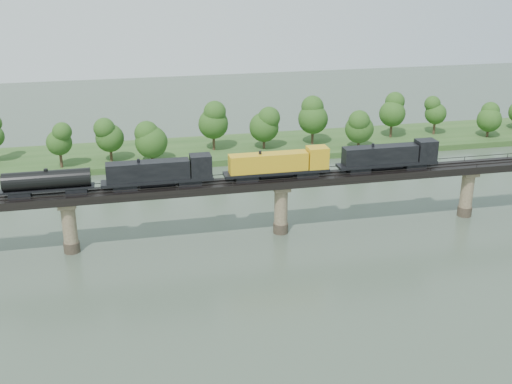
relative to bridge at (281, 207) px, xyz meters
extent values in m
plane|color=#354435|center=(0.00, -30.00, -5.46)|extent=(400.00, 400.00, 0.00)
cube|color=#2A4A1D|center=(0.00, 55.00, -4.66)|extent=(300.00, 24.00, 1.60)
cylinder|color=#473A2D|center=(-40.00, 0.00, -4.46)|extent=(3.00, 3.00, 2.00)
cylinder|color=#90805E|center=(-40.00, 0.00, 0.04)|extent=(2.60, 2.60, 9.00)
cube|color=#90805E|center=(-40.00, 0.00, 4.04)|extent=(3.20, 3.20, 1.00)
cylinder|color=#473A2D|center=(0.00, 0.00, -4.46)|extent=(3.00, 3.00, 2.00)
cylinder|color=#90805E|center=(0.00, 0.00, 0.04)|extent=(2.60, 2.60, 9.00)
cube|color=#90805E|center=(0.00, 0.00, 4.04)|extent=(3.20, 3.20, 1.00)
cylinder|color=#473A2D|center=(40.00, 0.00, -4.46)|extent=(3.00, 3.00, 2.00)
cylinder|color=#90805E|center=(40.00, 0.00, 0.04)|extent=(2.60, 2.60, 9.00)
cube|color=#90805E|center=(40.00, 0.00, 4.04)|extent=(3.20, 3.20, 1.00)
cube|color=black|center=(0.00, 0.00, 5.29)|extent=(220.00, 5.00, 1.50)
cube|color=black|center=(0.00, -0.75, 6.12)|extent=(220.00, 0.12, 0.16)
cube|color=black|center=(0.00, 0.75, 6.12)|extent=(220.00, 0.12, 0.16)
cube|color=black|center=(0.00, -2.40, 6.74)|extent=(220.00, 0.10, 0.10)
cube|color=black|center=(0.00, 2.40, 6.74)|extent=(220.00, 0.10, 0.10)
cube|color=black|center=(0.00, -2.40, 6.39)|extent=(0.08, 0.08, 0.70)
cube|color=black|center=(0.00, 2.40, 6.39)|extent=(0.08, 0.08, 0.70)
cylinder|color=#382619|center=(-44.43, 46.31, -2.10)|extent=(0.70, 0.70, 3.51)
sphere|color=#1E4413|center=(-44.43, 46.31, 2.57)|extent=(6.31, 6.31, 6.31)
sphere|color=#1E4413|center=(-44.43, 46.31, 5.50)|extent=(4.73, 4.73, 4.73)
cylinder|color=#382619|center=(-32.24, 48.84, -2.19)|extent=(0.70, 0.70, 3.34)
sphere|color=#1E4413|center=(-32.24, 48.84, 2.27)|extent=(7.18, 7.18, 7.18)
sphere|color=#1E4413|center=(-32.24, 48.84, 5.06)|extent=(5.39, 5.39, 5.39)
cylinder|color=#382619|center=(-22.01, 46.15, -2.45)|extent=(0.70, 0.70, 2.83)
sphere|color=#1E4413|center=(-22.01, 46.15, 1.32)|extent=(8.26, 8.26, 8.26)
sphere|color=#1E4413|center=(-22.01, 46.15, 3.68)|extent=(6.19, 6.19, 6.19)
cylinder|color=#382619|center=(-5.04, 52.68, -1.88)|extent=(0.70, 0.70, 3.96)
sphere|color=#1E4413|center=(-5.04, 52.68, 3.41)|extent=(8.07, 8.07, 8.07)
sphere|color=#1E4413|center=(-5.04, 52.68, 6.71)|extent=(6.05, 6.05, 6.05)
cylinder|color=#382619|center=(8.52, 51.14, -2.23)|extent=(0.70, 0.70, 3.27)
sphere|color=#1E4413|center=(8.52, 51.14, 2.13)|extent=(8.03, 8.03, 8.03)
sphere|color=#1E4413|center=(8.52, 51.14, 4.85)|extent=(6.02, 6.02, 6.02)
cylinder|color=#382619|center=(22.65, 52.31, -1.90)|extent=(0.70, 0.70, 3.92)
sphere|color=#1E4413|center=(22.65, 52.31, 3.33)|extent=(8.29, 8.29, 8.29)
sphere|color=#1E4413|center=(22.65, 52.31, 6.60)|extent=(6.21, 6.21, 6.21)
cylinder|color=#382619|center=(33.59, 45.35, -2.35)|extent=(0.70, 0.70, 3.02)
sphere|color=#1E4413|center=(33.59, 45.35, 1.69)|extent=(7.74, 7.74, 7.74)
sphere|color=#1E4413|center=(33.59, 45.35, 4.21)|extent=(5.80, 5.80, 5.80)
cylinder|color=#382619|center=(46.81, 54.03, -1.96)|extent=(0.70, 0.70, 3.80)
sphere|color=#1E4413|center=(46.81, 54.03, 3.10)|extent=(7.47, 7.47, 7.47)
sphere|color=#1E4413|center=(46.81, 54.03, 6.27)|extent=(5.60, 5.60, 5.60)
cylinder|color=#382619|center=(60.48, 54.26, -2.17)|extent=(0.70, 0.70, 3.38)
sphere|color=#1E4413|center=(60.48, 54.26, 2.34)|extent=(6.23, 6.23, 6.23)
sphere|color=#1E4413|center=(60.48, 54.26, 5.16)|extent=(4.67, 4.67, 4.67)
cylinder|color=#382619|center=(74.35, 48.39, -2.47)|extent=(0.70, 0.70, 2.77)
sphere|color=#1E4413|center=(74.35, 48.39, 1.22)|extent=(7.04, 7.04, 7.04)
sphere|color=#1E4413|center=(74.35, 48.39, 3.54)|extent=(5.28, 5.28, 5.28)
cube|color=black|center=(27.53, 0.00, 6.63)|extent=(4.30, 2.58, 1.18)
cube|color=black|center=(15.70, 0.00, 6.63)|extent=(4.30, 2.58, 1.18)
cube|color=black|center=(21.61, 0.00, 7.39)|extent=(20.44, 3.23, 0.54)
cube|color=black|center=(20.00, 0.00, 9.38)|extent=(15.06, 2.90, 3.44)
cube|color=black|center=(29.68, 0.00, 9.70)|extent=(3.87, 3.23, 4.09)
cylinder|color=black|center=(21.61, 0.00, 6.79)|extent=(6.45, 1.51, 1.51)
cube|color=black|center=(4.94, 0.00, 6.63)|extent=(4.30, 2.58, 1.18)
cube|color=black|center=(-6.89, 0.00, 6.63)|extent=(4.30, 2.58, 1.18)
cube|color=black|center=(-0.98, 0.00, 7.39)|extent=(20.44, 3.23, 0.54)
cube|color=gold|center=(-2.59, 0.00, 9.38)|extent=(15.06, 2.90, 3.44)
cube|color=gold|center=(7.09, 0.00, 9.70)|extent=(3.87, 3.23, 4.09)
cylinder|color=black|center=(-0.98, 0.00, 6.79)|extent=(6.45, 1.51, 1.51)
cube|color=black|center=(-17.65, 0.00, 6.63)|extent=(4.30, 2.58, 1.18)
cube|color=black|center=(-29.49, 0.00, 6.63)|extent=(4.30, 2.58, 1.18)
cube|color=black|center=(-23.57, 0.00, 7.39)|extent=(20.44, 3.23, 0.54)
cube|color=black|center=(-25.18, 0.00, 9.38)|extent=(15.06, 2.90, 3.44)
cube|color=black|center=(-15.50, 0.00, 9.70)|extent=(3.87, 3.23, 4.09)
cylinder|color=black|center=(-23.57, 0.00, 6.79)|extent=(6.45, 1.51, 1.51)
cube|color=black|center=(-38.09, 0.00, 6.63)|extent=(3.77, 2.37, 1.18)
cube|color=black|center=(-47.78, 0.00, 6.63)|extent=(3.77, 2.37, 1.18)
cube|color=black|center=(-42.93, 0.00, 7.33)|extent=(16.14, 2.58, 0.32)
cylinder|color=black|center=(-42.93, 0.00, 9.05)|extent=(15.06, 3.23, 3.23)
cylinder|color=black|center=(-42.93, 0.00, 10.77)|extent=(0.75, 0.75, 0.54)
camera|label=1|loc=(-29.79, -112.19, 47.40)|focal=45.00mm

